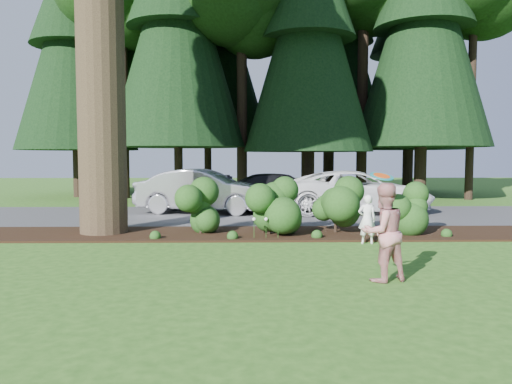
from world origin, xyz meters
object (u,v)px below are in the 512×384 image
(car_silver_wagon, at_px, (204,191))
(car_white_suv, at_px, (355,192))
(child, at_px, (367,219))
(car_dark_suv, at_px, (283,191))
(adult, at_px, (383,232))
(frisbee, at_px, (382,176))

(car_silver_wagon, distance_m, car_white_suv, 5.52)
(car_silver_wagon, distance_m, child, 7.76)
(car_silver_wagon, height_order, child, car_silver_wagon)
(car_dark_suv, bearing_deg, adult, 178.90)
(car_white_suv, xyz_separation_m, adult, (-1.70, -9.89, 0.01))
(car_white_suv, distance_m, frisbee, 6.21)
(car_dark_suv, xyz_separation_m, adult, (0.82, -11.57, 0.10))
(car_white_suv, height_order, car_dark_suv, car_white_suv)
(car_silver_wagon, xyz_separation_m, car_dark_suv, (2.99, 1.62, -0.11))
(car_silver_wagon, distance_m, adult, 10.66)
(car_dark_suv, bearing_deg, car_white_suv, -128.86)
(child, bearing_deg, car_white_suv, -98.11)
(car_dark_suv, height_order, frisbee, frisbee)
(car_silver_wagon, height_order, frisbee, frisbee)
(car_white_suv, xyz_separation_m, frisbee, (-0.72, -6.12, 0.80))
(frisbee, bearing_deg, child, -152.97)
(car_silver_wagon, bearing_deg, child, -134.16)
(car_white_suv, relative_size, child, 4.75)
(car_white_suv, height_order, adult, adult)
(frisbee, bearing_deg, car_dark_suv, 103.06)
(car_silver_wagon, relative_size, car_dark_suv, 1.02)
(car_silver_wagon, relative_size, car_white_suv, 0.87)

